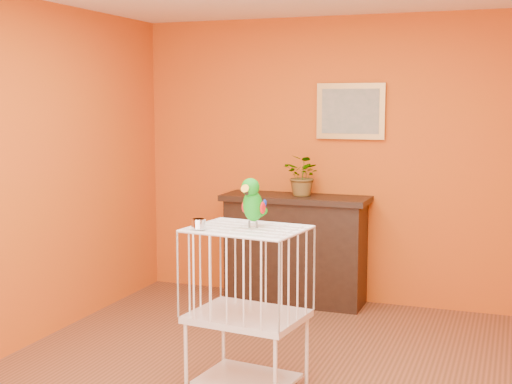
% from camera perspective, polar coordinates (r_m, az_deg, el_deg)
% --- Properties ---
extents(room_shell, '(4.50, 4.50, 4.50)m').
position_cam_1_polar(room_shell, '(4.35, 1.07, 3.88)').
color(room_shell, '#C34A12').
rests_on(room_shell, ground).
extents(console_cabinet, '(1.33, 0.48, 0.99)m').
position_cam_1_polar(console_cabinet, '(6.54, 3.14, -4.58)').
color(console_cabinet, black).
rests_on(console_cabinet, ground).
extents(potted_plant, '(0.44, 0.46, 0.29)m').
position_cam_1_polar(potted_plant, '(6.41, 3.79, 0.95)').
color(potted_plant, '#26722D').
rests_on(potted_plant, console_cabinet).
extents(framed_picture, '(0.62, 0.04, 0.50)m').
position_cam_1_polar(framed_picture, '(6.48, 7.58, 6.42)').
color(framed_picture, '#B98942').
rests_on(framed_picture, room_shell).
extents(birdcage, '(0.74, 0.60, 1.06)m').
position_cam_1_polar(birdcage, '(4.53, -0.71, -9.26)').
color(birdcage, silver).
rests_on(birdcage, ground).
extents(feed_cup, '(0.09, 0.09, 0.06)m').
position_cam_1_polar(feed_cup, '(4.38, -4.63, -2.56)').
color(feed_cup, silver).
rests_on(feed_cup, birdcage).
extents(parrot, '(0.16, 0.28, 0.32)m').
position_cam_1_polar(parrot, '(4.41, -0.26, -0.82)').
color(parrot, '#59544C').
rests_on(parrot, birdcage).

